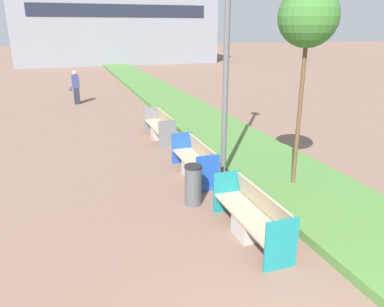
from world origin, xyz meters
name	(u,v)px	position (x,y,z in m)	size (l,w,h in m)	color
planter_grass_strip	(209,126)	(3.20, 12.00, 0.09)	(2.80, 120.00, 0.18)	#4C7A38
building_backdrop	(116,16)	(4.00, 42.73, 5.04)	(21.57, 6.98, 10.07)	gray
bench_teal_frame	(252,219)	(0.94, 3.94, 0.37)	(0.65, 2.28, 0.94)	#ADA8A0
bench_blue_frame	(195,163)	(0.94, 7.30, 0.37)	(0.65, 2.21, 0.94)	#ADA8A0
bench_grey_frame	(160,128)	(0.94, 11.21, 0.38)	(0.65, 2.41, 0.94)	#ADA8A0
litter_bin	(193,185)	(0.32, 5.64, 0.48)	(0.41, 0.41, 0.95)	#4C4F51
street_lamp_post	(228,3)	(1.55, 6.76, 4.43)	(0.24, 0.44, 8.08)	#56595B
sapling_tree_near	(308,18)	(3.00, 5.64, 4.09)	(1.34, 1.34, 4.80)	brown
pedestrian_walking	(76,87)	(-1.68, 18.97, 0.90)	(0.53, 0.24, 1.76)	#232633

